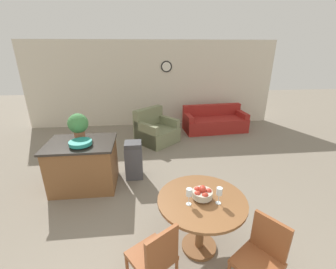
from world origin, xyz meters
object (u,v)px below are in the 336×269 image
Objects in this scene: couch at (214,122)px; armchair at (156,131)px; wine_glass_right at (219,192)px; dining_chair_near_left at (155,256)px; dining_table at (201,211)px; dining_chair_near_right at (262,255)px; kitchen_island at (84,164)px; wine_glass_left at (189,193)px; teal_bowl at (80,143)px; potted_plant at (78,124)px; trash_bin at (134,160)px; fruit_bowl at (202,193)px.

couch is 2.03m from armchair.
dining_chair_near_left is at bearing -152.66° from wine_glass_right.
dining_table is 1.23× the size of dining_chair_near_left.
armchair is (-0.86, 4.25, -0.19)m from dining_chair_near_right.
armchair reaches higher than kitchen_island.
wine_glass_left is 2.42m from kitchen_island.
teal_bowl is 0.82× the size of potted_plant.
trash_bin is (0.91, 0.22, -0.07)m from kitchen_island.
kitchen_island is (-1.64, 1.71, -0.48)m from wine_glass_left.
fruit_bowl is at bearing -125.62° from armchair.
wine_glass_right is at bearing -123.20° from armchair.
wine_glass_right and teal_bowl have the same top height.
armchair is (-0.54, 3.75, -0.63)m from wine_glass_right.
wine_glass_left is 0.35m from wine_glass_right.
couch is 1.51× the size of armchair.
wine_glass_right reaches higher than fruit_bowl.
wine_glass_left reaches higher than dining_chair_near_right.
teal_bowl is (-1.77, 1.48, 0.35)m from dining_table.
trash_bin is (0.97, -0.02, -0.78)m from potted_plant.
dining_chair_near_right is at bearing -57.08° from wine_glass_right.
potted_plant reaches higher than wine_glass_left.
dining_table is at bearing -41.98° from kitchen_island.
dining_table is at bearing -59.07° from fruit_bowl.
dining_chair_near_left is 1.89× the size of potted_plant.
dining_table reaches higher than trash_bin.
wine_glass_right is (0.17, -0.10, 0.33)m from dining_table.
potted_plant reaches higher than couch.
kitchen_island is 1.57× the size of trash_bin.
potted_plant reaches higher than teal_bowl.
wine_glass_left is 0.45× the size of potted_plant.
couch is (3.34, 2.75, -0.18)m from kitchen_island.
potted_plant is (-1.70, 1.95, 0.23)m from wine_glass_left.
wine_glass_left is 0.28× the size of trash_bin.
kitchen_island is at bearing 11.73° from dining_chair_near_right.
teal_bowl reaches higher than dining_table.
dining_chair_near_right reaches higher than trash_bin.
dining_chair_near_left reaches higher than couch.
dining_table is 0.39m from wine_glass_left.
couch is (1.53, 4.39, -0.59)m from fruit_bowl.
dining_table is 4.66m from couch.
armchair is (-0.37, 3.65, -0.55)m from fruit_bowl.
trash_bin is at bearing 13.56° from kitchen_island.
wine_glass_left reaches higher than fruit_bowl.
armchair is at bearing 52.59° from dining_chair_near_left.
potted_plant is at bearing 131.03° from wine_glass_left.
armchair is at bearing 57.20° from teal_bowl.
armchair is (1.45, 2.02, -0.15)m from kitchen_island.
kitchen_island is (-1.22, 2.13, -0.04)m from dining_chair_near_left.
couch is at bearing 32.24° from dining_chair_near_left.
dining_chair_near_left is 1.00× the size of dining_chair_near_right.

